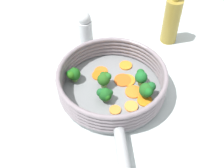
{
  "coord_description": "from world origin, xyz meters",
  "views": [
    {
      "loc": [
        -0.42,
        0.17,
        0.54
      ],
      "look_at": [
        0.0,
        0.0,
        0.03
      ],
      "focal_mm": 42.0,
      "sensor_mm": 36.0,
      "label": 1
    }
  ],
  "objects_px": {
    "salt_shaker": "(85,30)",
    "broccoli_floret_2": "(73,74)",
    "carrot_slice_1": "(115,110)",
    "carrot_slice_3": "(99,75)",
    "carrot_slice_0": "(127,80)",
    "carrot_slice_8": "(133,92)",
    "broccoli_floret_3": "(104,78)",
    "carrot_slice_4": "(145,100)",
    "oil_bottle": "(172,20)",
    "carrot_slice_2": "(126,65)",
    "carrot_slice_5": "(101,71)",
    "carrot_slice_6": "(131,106)",
    "broccoli_floret_1": "(105,94)",
    "carrot_slice_7": "(123,80)",
    "broccoli_floret_0": "(147,90)",
    "broccoli_floret_4": "(141,76)",
    "skillet": "(112,90)"
  },
  "relations": [
    {
      "from": "carrot_slice_1",
      "to": "carrot_slice_3",
      "type": "distance_m",
      "value": 0.13
    },
    {
      "from": "skillet",
      "to": "carrot_slice_8",
      "type": "bearing_deg",
      "value": -127.8
    },
    {
      "from": "carrot_slice_8",
      "to": "carrot_slice_2",
      "type": "bearing_deg",
      "value": -12.84
    },
    {
      "from": "carrot_slice_3",
      "to": "salt_shaker",
      "type": "distance_m",
      "value": 0.16
    },
    {
      "from": "carrot_slice_2",
      "to": "broccoli_floret_3",
      "type": "height_order",
      "value": "broccoli_floret_3"
    },
    {
      "from": "carrot_slice_5",
      "to": "carrot_slice_3",
      "type": "bearing_deg",
      "value": 137.19
    },
    {
      "from": "carrot_slice_5",
      "to": "broccoli_floret_3",
      "type": "height_order",
      "value": "broccoli_floret_3"
    },
    {
      "from": "broccoli_floret_1",
      "to": "broccoli_floret_2",
      "type": "bearing_deg",
      "value": 28.7
    },
    {
      "from": "skillet",
      "to": "carrot_slice_5",
      "type": "xyz_separation_m",
      "value": [
        0.07,
        0.01,
        0.01
      ]
    },
    {
      "from": "skillet",
      "to": "carrot_slice_3",
      "type": "xyz_separation_m",
      "value": [
        0.06,
        0.02,
        0.01
      ]
    },
    {
      "from": "broccoli_floret_4",
      "to": "salt_shaker",
      "type": "relative_size",
      "value": 0.39
    },
    {
      "from": "carrot_slice_1",
      "to": "carrot_slice_2",
      "type": "distance_m",
      "value": 0.16
    },
    {
      "from": "broccoli_floret_4",
      "to": "carrot_slice_3",
      "type": "bearing_deg",
      "value": 52.35
    },
    {
      "from": "broccoli_floret_1",
      "to": "oil_bottle",
      "type": "relative_size",
      "value": 0.22
    },
    {
      "from": "broccoli_floret_1",
      "to": "broccoli_floret_4",
      "type": "bearing_deg",
      "value": -81.44
    },
    {
      "from": "carrot_slice_8",
      "to": "broccoli_floret_2",
      "type": "xyz_separation_m",
      "value": [
        0.1,
        0.13,
        0.02
      ]
    },
    {
      "from": "oil_bottle",
      "to": "carrot_slice_0",
      "type": "bearing_deg",
      "value": 121.95
    },
    {
      "from": "carrot_slice_3",
      "to": "carrot_slice_4",
      "type": "relative_size",
      "value": 0.95
    },
    {
      "from": "carrot_slice_0",
      "to": "broccoli_floret_3",
      "type": "bearing_deg",
      "value": 84.65
    },
    {
      "from": "broccoli_floret_2",
      "to": "salt_shaker",
      "type": "height_order",
      "value": "salt_shaker"
    },
    {
      "from": "carrot_slice_0",
      "to": "carrot_slice_7",
      "type": "relative_size",
      "value": 0.95
    },
    {
      "from": "carrot_slice_5",
      "to": "oil_bottle",
      "type": "xyz_separation_m",
      "value": [
        0.07,
        -0.26,
        0.06
      ]
    },
    {
      "from": "carrot_slice_6",
      "to": "carrot_slice_1",
      "type": "bearing_deg",
      "value": 82.27
    },
    {
      "from": "carrot_slice_0",
      "to": "carrot_slice_4",
      "type": "relative_size",
      "value": 1.14
    },
    {
      "from": "carrot_slice_2",
      "to": "carrot_slice_7",
      "type": "xyz_separation_m",
      "value": [
        -0.05,
        0.03,
        -0.0
      ]
    },
    {
      "from": "carrot_slice_1",
      "to": "carrot_slice_6",
      "type": "bearing_deg",
      "value": -97.73
    },
    {
      "from": "carrot_slice_2",
      "to": "carrot_slice_6",
      "type": "height_order",
      "value": "same"
    },
    {
      "from": "broccoli_floret_1",
      "to": "oil_bottle",
      "type": "bearing_deg",
      "value": -59.39
    },
    {
      "from": "carrot_slice_2",
      "to": "broccoli_floret_4",
      "type": "height_order",
      "value": "broccoli_floret_4"
    },
    {
      "from": "broccoli_floret_3",
      "to": "broccoli_floret_4",
      "type": "height_order",
      "value": "broccoli_floret_4"
    },
    {
      "from": "carrot_slice_3",
      "to": "broccoli_floret_1",
      "type": "xyz_separation_m",
      "value": [
        -0.09,
        0.01,
        0.02
      ]
    },
    {
      "from": "carrot_slice_6",
      "to": "broccoli_floret_2",
      "type": "xyz_separation_m",
      "value": [
        0.14,
        0.1,
        0.02
      ]
    },
    {
      "from": "carrot_slice_8",
      "to": "carrot_slice_5",
      "type": "bearing_deg",
      "value": 26.26
    },
    {
      "from": "skillet",
      "to": "carrot_slice_4",
      "type": "xyz_separation_m",
      "value": [
        -0.07,
        -0.06,
        0.01
      ]
    },
    {
      "from": "broccoli_floret_3",
      "to": "carrot_slice_1",
      "type": "bearing_deg",
      "value": 176.44
    },
    {
      "from": "carrot_slice_5",
      "to": "oil_bottle",
      "type": "relative_size",
      "value": 0.21
    },
    {
      "from": "salt_shaker",
      "to": "broccoli_floret_2",
      "type": "bearing_deg",
      "value": 150.43
    },
    {
      "from": "carrot_slice_0",
      "to": "carrot_slice_2",
      "type": "distance_m",
      "value": 0.06
    },
    {
      "from": "carrot_slice_1",
      "to": "carrot_slice_3",
      "type": "bearing_deg",
      "value": -1.69
    },
    {
      "from": "carrot_slice_1",
      "to": "carrot_slice_2",
      "type": "bearing_deg",
      "value": -33.63
    },
    {
      "from": "carrot_slice_3",
      "to": "carrot_slice_2",
      "type": "bearing_deg",
      "value": -85.54
    },
    {
      "from": "broccoli_floret_1",
      "to": "carrot_slice_3",
      "type": "bearing_deg",
      "value": -9.64
    },
    {
      "from": "carrot_slice_5",
      "to": "carrot_slice_6",
      "type": "bearing_deg",
      "value": -170.14
    },
    {
      "from": "carrot_slice_1",
      "to": "broccoli_floret_0",
      "type": "relative_size",
      "value": 0.64
    },
    {
      "from": "carrot_slice_0",
      "to": "carrot_slice_8",
      "type": "xyz_separation_m",
      "value": [
        -0.04,
        0.0,
        0.0
      ]
    },
    {
      "from": "carrot_slice_4",
      "to": "oil_bottle",
      "type": "relative_size",
      "value": 0.21
    },
    {
      "from": "carrot_slice_1",
      "to": "carrot_slice_3",
      "type": "height_order",
      "value": "same"
    },
    {
      "from": "carrot_slice_1",
      "to": "salt_shaker",
      "type": "height_order",
      "value": "salt_shaker"
    },
    {
      "from": "broccoli_floret_4",
      "to": "carrot_slice_6",
      "type": "bearing_deg",
      "value": 137.88
    },
    {
      "from": "carrot_slice_7",
      "to": "carrot_slice_8",
      "type": "relative_size",
      "value": 1.06
    }
  ]
}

